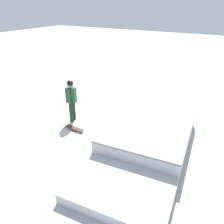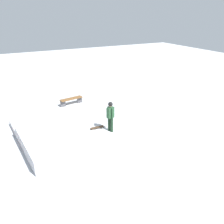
{
  "view_description": "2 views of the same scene",
  "coord_description": "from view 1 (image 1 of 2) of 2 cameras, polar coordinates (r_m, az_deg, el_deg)",
  "views": [
    {
      "loc": [
        6.39,
        3.22,
        4.42
      ],
      "look_at": [
        0.31,
        -0.26,
        0.9
      ],
      "focal_mm": 35.57,
      "sensor_mm": 36.0,
      "label": 1
    },
    {
      "loc": [
        -9.72,
        2.87,
        6.1
      ],
      "look_at": [
        0.46,
        -2.41,
        1.0
      ],
      "focal_mm": 36.47,
      "sensor_mm": 36.0,
      "label": 2
    }
  ],
  "objects": [
    {
      "name": "ground_plane",
      "position": [
        8.41,
        2.6,
        -5.07
      ],
      "size": [
        60.0,
        60.0,
        0.0
      ],
      "primitive_type": "plane",
      "color": "#B7BABF"
    },
    {
      "name": "skate_ramp",
      "position": [
        7.46,
        8.69,
        -7.1
      ],
      "size": [
        5.61,
        3.08,
        0.74
      ],
      "rotation": [
        0.0,
        0.0,
        0.09
      ],
      "color": "silver",
      "rests_on": "ground"
    },
    {
      "name": "skater",
      "position": [
        8.89,
        -10.44,
        3.63
      ],
      "size": [
        0.43,
        0.42,
        1.73
      ],
      "rotation": [
        0.0,
        0.0,
        1.8
      ],
      "color": "black",
      "rests_on": "ground"
    },
    {
      "name": "skateboard",
      "position": [
        8.59,
        -9.58,
        -4.16
      ],
      "size": [
        0.28,
        0.81,
        0.09
      ],
      "rotation": [
        0.0,
        0.0,
        1.53
      ],
      "color": "#3F2D1E",
      "rests_on": "ground"
    }
  ]
}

